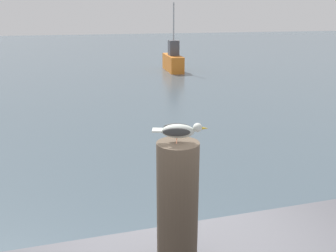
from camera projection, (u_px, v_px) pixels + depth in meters
name	position (u px, v px, depth m)	size (l,w,h in m)	color
mooring_post	(177.00, 206.00, 2.79)	(0.31, 0.31, 1.00)	#382D23
seagull	(179.00, 130.00, 2.62)	(0.39, 0.20, 0.14)	tan
boat_orange	(172.00, 60.00, 22.51)	(1.01, 3.38, 3.90)	orange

